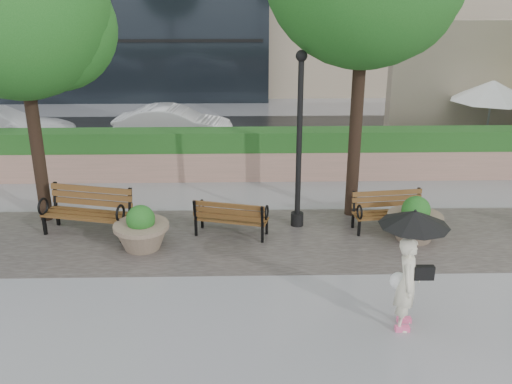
{
  "coord_description": "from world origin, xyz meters",
  "views": [
    {
      "loc": [
        -0.13,
        -7.96,
        5.18
      ],
      "look_at": [
        0.12,
        2.91,
        1.1
      ],
      "focal_mm": 40.0,
      "sensor_mm": 36.0,
      "label": 1
    }
  ],
  "objects_px": {
    "lamppost": "(299,153)",
    "car_right": "(174,126)",
    "bench_2": "(231,225)",
    "planter_left": "(142,232)",
    "planter_right": "(415,223)",
    "bench_3": "(389,219)",
    "pedestrian": "(410,258)",
    "bench_1": "(88,221)"
  },
  "relations": [
    {
      "from": "lamppost",
      "to": "car_right",
      "type": "bearing_deg",
      "value": 117.23
    },
    {
      "from": "bench_2",
      "to": "planter_left",
      "type": "bearing_deg",
      "value": 32.57
    },
    {
      "from": "planter_right",
      "to": "lamppost",
      "type": "relative_size",
      "value": 0.3
    },
    {
      "from": "planter_left",
      "to": "bench_3",
      "type": "bearing_deg",
      "value": 8.64
    },
    {
      "from": "bench_2",
      "to": "lamppost",
      "type": "xyz_separation_m",
      "value": [
        1.46,
        0.5,
        1.44
      ]
    },
    {
      "from": "pedestrian",
      "to": "car_right",
      "type": "bearing_deg",
      "value": 44.95
    },
    {
      "from": "planter_right",
      "to": "bench_3",
      "type": "bearing_deg",
      "value": 129.62
    },
    {
      "from": "bench_1",
      "to": "pedestrian",
      "type": "distance_m",
      "value": 6.96
    },
    {
      "from": "bench_2",
      "to": "planter_right",
      "type": "bearing_deg",
      "value": -169.72
    },
    {
      "from": "bench_2",
      "to": "car_right",
      "type": "height_order",
      "value": "car_right"
    },
    {
      "from": "bench_1",
      "to": "bench_2",
      "type": "relative_size",
      "value": 1.21
    },
    {
      "from": "bench_1",
      "to": "bench_3",
      "type": "bearing_deg",
      "value": 14.06
    },
    {
      "from": "lamppost",
      "to": "pedestrian",
      "type": "bearing_deg",
      "value": -71.25
    },
    {
      "from": "bench_3",
      "to": "lamppost",
      "type": "distance_m",
      "value": 2.46
    },
    {
      "from": "bench_1",
      "to": "lamppost",
      "type": "xyz_separation_m",
      "value": [
        4.54,
        0.33,
        1.39
      ]
    },
    {
      "from": "planter_right",
      "to": "car_right",
      "type": "bearing_deg",
      "value": 127.91
    },
    {
      "from": "bench_2",
      "to": "planter_left",
      "type": "xyz_separation_m",
      "value": [
        -1.81,
        -0.59,
        0.12
      ]
    },
    {
      "from": "bench_3",
      "to": "pedestrian",
      "type": "height_order",
      "value": "pedestrian"
    },
    {
      "from": "bench_3",
      "to": "lamppost",
      "type": "bearing_deg",
      "value": 164.79
    },
    {
      "from": "bench_1",
      "to": "bench_2",
      "type": "distance_m",
      "value": 3.09
    },
    {
      "from": "lamppost",
      "to": "car_right",
      "type": "xyz_separation_m",
      "value": [
        -3.47,
        6.75,
        -1.05
      ]
    },
    {
      "from": "planter_left",
      "to": "planter_right",
      "type": "bearing_deg",
      "value": 3.04
    },
    {
      "from": "bench_1",
      "to": "planter_left",
      "type": "bearing_deg",
      "value": -17.01
    },
    {
      "from": "bench_1",
      "to": "bench_2",
      "type": "xyz_separation_m",
      "value": [
        3.08,
        -0.17,
        -0.05
      ]
    },
    {
      "from": "bench_3",
      "to": "car_right",
      "type": "bearing_deg",
      "value": 120.85
    },
    {
      "from": "bench_2",
      "to": "planter_right",
      "type": "height_order",
      "value": "planter_right"
    },
    {
      "from": "pedestrian",
      "to": "planter_right",
      "type": "bearing_deg",
      "value": 2.3
    },
    {
      "from": "car_right",
      "to": "pedestrian",
      "type": "relative_size",
      "value": 1.96
    },
    {
      "from": "car_right",
      "to": "pedestrian",
      "type": "xyz_separation_m",
      "value": [
        4.82,
        -10.7,
        0.56
      ]
    },
    {
      "from": "bench_2",
      "to": "planter_right",
      "type": "distance_m",
      "value": 3.86
    },
    {
      "from": "bench_2",
      "to": "lamppost",
      "type": "height_order",
      "value": "lamppost"
    },
    {
      "from": "planter_right",
      "to": "car_right",
      "type": "distance_m",
      "value": 9.56
    },
    {
      "from": "bench_1",
      "to": "pedestrian",
      "type": "bearing_deg",
      "value": -17.93
    },
    {
      "from": "bench_1",
      "to": "lamppost",
      "type": "relative_size",
      "value": 0.51
    },
    {
      "from": "lamppost",
      "to": "bench_1",
      "type": "bearing_deg",
      "value": -175.86
    },
    {
      "from": "lamppost",
      "to": "bench_2",
      "type": "bearing_deg",
      "value": -161.11
    },
    {
      "from": "bench_3",
      "to": "planter_left",
      "type": "height_order",
      "value": "planter_left"
    },
    {
      "from": "bench_1",
      "to": "planter_left",
      "type": "height_order",
      "value": "bench_1"
    },
    {
      "from": "bench_1",
      "to": "bench_3",
      "type": "distance_m",
      "value": 6.52
    },
    {
      "from": "bench_3",
      "to": "bench_2",
      "type": "bearing_deg",
      "value": 176.55
    },
    {
      "from": "bench_3",
      "to": "lamppost",
      "type": "xyz_separation_m",
      "value": [
        -1.98,
        0.29,
        1.43
      ]
    },
    {
      "from": "bench_1",
      "to": "pedestrian",
      "type": "relative_size",
      "value": 1.01
    }
  ]
}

